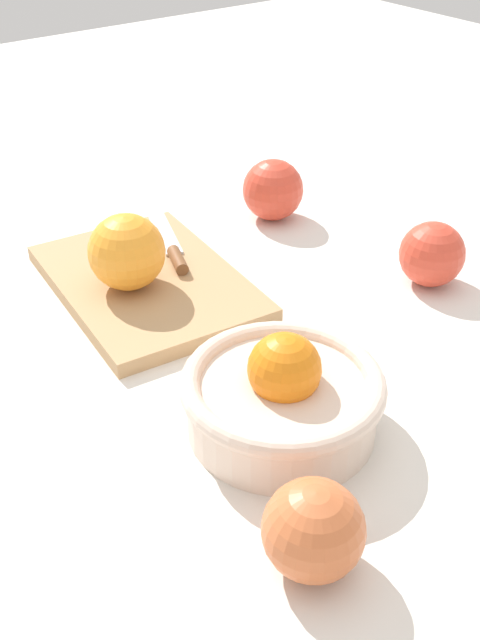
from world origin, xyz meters
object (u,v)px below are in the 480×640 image
object	(u,v)px
knife	(171,248)
apple_front_right	(273,190)
orange_on_board	(127,252)
cutting_board	(147,283)
apple_front_left	(432,254)
apple_back_left	(313,530)
bowl	(282,396)

from	to	relation	value
knife	apple_front_right	xyz separation A→B (m)	(0.03, -0.17, 0.02)
knife	orange_on_board	bearing A→B (deg)	115.93
orange_on_board	knife	size ratio (longest dim) A/B	0.52
orange_on_board	cutting_board	bearing A→B (deg)	-76.47
apple_front_left	apple_front_right	size ratio (longest dim) A/B	0.93
apple_back_left	orange_on_board	bearing A→B (deg)	-10.85
bowl	knife	bearing A→B (deg)	-14.31
bowl	orange_on_board	xyz separation A→B (m)	(0.25, 0.00, 0.02)
bowl	apple_front_right	distance (m)	0.39
cutting_board	apple_front_left	size ratio (longest dim) A/B	3.65
apple_back_left	apple_front_right	size ratio (longest dim) A/B	0.93
cutting_board	apple_front_right	distance (m)	0.23
apple_front_left	apple_back_left	world-z (taller)	same
bowl	apple_front_right	bearing A→B (deg)	-37.52
cutting_board	apple_back_left	bearing A→B (deg)	165.88
apple_front_left	apple_front_right	xyz separation A→B (m)	(0.23, 0.04, 0.00)
orange_on_board	apple_front_right	world-z (taller)	orange_on_board
apple_front_left	apple_front_right	world-z (taller)	apple_front_right
orange_on_board	apple_back_left	xyz separation A→B (m)	(-0.37, 0.07, -0.02)
apple_back_left	bowl	bearing A→B (deg)	-30.80
bowl	knife	xyz separation A→B (m)	(0.29, -0.07, -0.01)
apple_front_left	knife	bearing A→B (deg)	45.51
apple_back_left	apple_front_right	xyz separation A→B (m)	(0.43, -0.31, 0.00)
bowl	cutting_board	bearing A→B (deg)	-5.13
cutting_board	orange_on_board	size ratio (longest dim) A/B	3.24
orange_on_board	knife	distance (m)	0.09
bowl	cutting_board	distance (m)	0.26
bowl	cutting_board	world-z (taller)	bowl
knife	apple_front_right	world-z (taller)	apple_front_right
knife	apple_front_right	size ratio (longest dim) A/B	2.00
orange_on_board	bowl	bearing A→B (deg)	-179.86
bowl	orange_on_board	size ratio (longest dim) A/B	2.11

